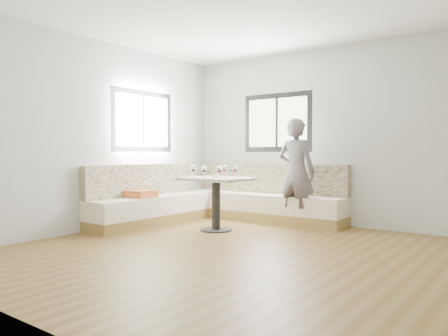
{
  "coord_description": "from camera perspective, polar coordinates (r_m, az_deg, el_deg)",
  "views": [
    {
      "loc": [
        2.83,
        -4.01,
        1.13
      ],
      "look_at": [
        -0.98,
        1.09,
        0.91
      ],
      "focal_mm": 35.0,
      "sensor_mm": 36.0,
      "label": 1
    }
  ],
  "objects": [
    {
      "name": "wine_glass_c",
      "position": [
        6.14,
        -0.62,
        -0.16
      ],
      "size": [
        0.08,
        0.08,
        0.19
      ],
      "color": "white",
      "rests_on": "table"
    },
    {
      "name": "room",
      "position": [
        5.03,
        1.34,
        5.16
      ],
      "size": [
        5.01,
        5.01,
        2.81
      ],
      "color": "brown",
      "rests_on": "ground"
    },
    {
      "name": "table",
      "position": [
        6.36,
        -1.05,
        -3.01
      ],
      "size": [
        0.95,
        0.74,
        0.77
      ],
      "rotation": [
        0.0,
        0.0,
        -0.01
      ],
      "color": "black",
      "rests_on": "ground"
    },
    {
      "name": "banquette",
      "position": [
        7.21,
        -1.31,
        -4.4
      ],
      "size": [
        2.9,
        2.8,
        0.95
      ],
      "color": "olive",
      "rests_on": "ground"
    },
    {
      "name": "wine_glass_d",
      "position": [
        6.41,
        0.02,
        -0.07
      ],
      "size": [
        0.08,
        0.08,
        0.19
      ],
      "color": "white",
      "rests_on": "table"
    },
    {
      "name": "wine_glass_b",
      "position": [
        6.2,
        -2.61,
        -0.14
      ],
      "size": [
        0.08,
        0.08,
        0.19
      ],
      "color": "white",
      "rests_on": "table"
    },
    {
      "name": "person",
      "position": [
        6.83,
        9.43,
        -0.55
      ],
      "size": [
        0.62,
        0.42,
        1.67
      ],
      "primitive_type": "imported",
      "rotation": [
        0.0,
        0.0,
        3.1
      ],
      "color": "slate",
      "rests_on": "ground"
    },
    {
      "name": "olive_ramekin",
      "position": [
        6.47,
        -1.08,
        -1.01
      ],
      "size": [
        0.1,
        0.1,
        0.04
      ],
      "color": "white",
      "rests_on": "table"
    },
    {
      "name": "wine_glass_e",
      "position": [
        6.27,
        1.47,
        -0.11
      ],
      "size": [
        0.08,
        0.08,
        0.19
      ],
      "color": "white",
      "rests_on": "table"
    },
    {
      "name": "wine_glass_a",
      "position": [
        6.38,
        -4.0,
        -0.08
      ],
      "size": [
        0.08,
        0.08,
        0.19
      ],
      "color": "white",
      "rests_on": "table"
    }
  ]
}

